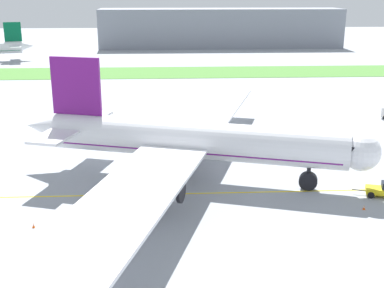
{
  "coord_description": "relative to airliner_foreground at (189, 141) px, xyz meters",
  "views": [
    {
      "loc": [
        0.82,
        -67.02,
        27.66
      ],
      "look_at": [
        4.81,
        9.13,
        3.84
      ],
      "focal_mm": 47.09,
      "sensor_mm": 36.0,
      "label": 1
    }
  ],
  "objects": [
    {
      "name": "terminal_building",
      "position": [
        23.17,
        173.82,
        2.99
      ],
      "size": [
        114.23,
        20.0,
        18.0
      ],
      "primitive_type": "cube",
      "color": "gray",
      "rests_on": "ground"
    },
    {
      "name": "grass_median_strip",
      "position": [
        -4.1,
        99.04,
        -5.96
      ],
      "size": [
        320.0,
        24.0,
        0.1
      ],
      "primitive_type": "cube",
      "color": "#4C8438",
      "rests_on": "ground"
    },
    {
      "name": "pushback_tug",
      "position": [
        26.39,
        -8.16,
        -5.04
      ],
      "size": [
        6.1,
        3.49,
        2.12
      ],
      "color": "yellow",
      "rests_on": "ground"
    },
    {
      "name": "apron_taxi_line",
      "position": [
        -4.1,
        -5.79,
        -6.01
      ],
      "size": [
        280.0,
        0.36,
        0.01
      ],
      "primitive_type": "cube",
      "color": "yellow",
      "rests_on": "ground"
    },
    {
      "name": "service_truck_catering_van",
      "position": [
        -22.28,
        42.04,
        -4.37
      ],
      "size": [
        6.03,
        4.16,
        3.09
      ],
      "color": "#B21E19",
      "rests_on": "ground"
    },
    {
      "name": "ground_plane",
      "position": [
        -4.1,
        -3.93,
        -6.01
      ],
      "size": [
        600.0,
        600.0,
        0.0
      ],
      "primitive_type": "plane",
      "color": "#9399A0",
      "rests_on": "ground"
    },
    {
      "name": "traffic_cone_port_wing",
      "position": [
        22.21,
        -12.27,
        -5.73
      ],
      "size": [
        0.36,
        0.36,
        0.58
      ],
      "color": "#F2590C",
      "rests_on": "ground"
    },
    {
      "name": "airliner_foreground",
      "position": [
        0.0,
        0.0,
        0.0
      ],
      "size": [
        52.05,
        83.82,
        17.7
      ],
      "color": "white",
      "rests_on": "ground"
    },
    {
      "name": "ground_crew_wingwalker_port",
      "position": [
        -9.2,
        -16.7,
        -5.05
      ],
      "size": [
        0.34,
        0.53,
        1.57
      ],
      "color": "black",
      "rests_on": "ground"
    },
    {
      "name": "traffic_cone_starboard_wing",
      "position": [
        -19.47,
        -15.22,
        -5.73
      ],
      "size": [
        0.36,
        0.36,
        0.58
      ],
      "color": "#F2590C",
      "rests_on": "ground"
    }
  ]
}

